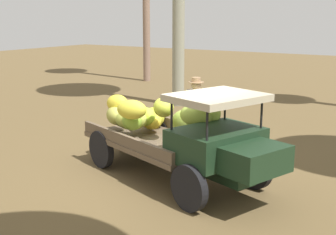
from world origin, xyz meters
name	(u,v)px	position (x,y,z in m)	size (l,w,h in m)	color
ground_plane	(175,176)	(0.00, 0.00, 0.00)	(60.00, 60.00, 0.00)	brown
truck	(180,135)	(0.18, -0.11, 0.91)	(4.66, 2.87, 1.84)	#19301C
farmer	(196,111)	(-0.43, 1.57, 1.02)	(0.52, 0.49, 1.78)	#3F4B43
wooden_crate	(129,138)	(-1.99, 1.09, 0.23)	(0.45, 0.50, 0.47)	brown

